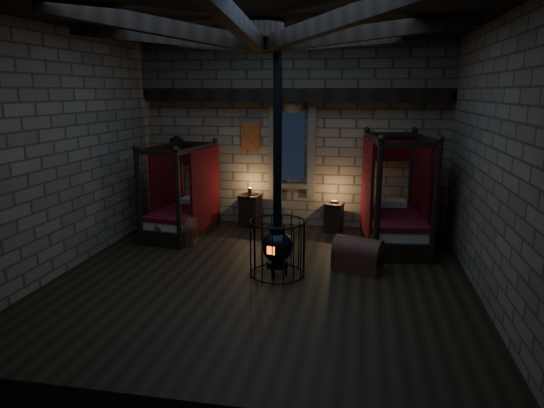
% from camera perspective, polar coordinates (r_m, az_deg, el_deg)
% --- Properties ---
extents(room, '(7.02, 7.02, 4.29)m').
position_cam_1_polar(room, '(7.97, -1.12, 17.53)').
color(room, black).
rests_on(room, ground).
extents(bed_left, '(1.25, 2.02, 2.00)m').
position_cam_1_polar(bed_left, '(10.96, -10.45, -1.02)').
color(bed_left, black).
rests_on(bed_left, ground).
extents(bed_right, '(1.39, 2.28, 2.26)m').
position_cam_1_polar(bed_right, '(10.33, 14.14, -1.70)').
color(bed_right, black).
rests_on(bed_right, ground).
extents(trunk_left, '(0.85, 0.59, 0.58)m').
position_cam_1_polar(trunk_left, '(10.38, -11.15, -3.20)').
color(trunk_left, '#592B1C').
rests_on(trunk_left, ground).
extents(trunk_right, '(0.96, 0.76, 0.61)m').
position_cam_1_polar(trunk_right, '(8.84, 10.09, -5.97)').
color(trunk_right, '#592B1C').
rests_on(trunk_right, ground).
extents(nightstand_left, '(0.55, 0.53, 0.94)m').
position_cam_1_polar(nightstand_left, '(11.44, -2.57, -0.73)').
color(nightstand_left, black).
rests_on(nightstand_left, ground).
extents(nightstand_right, '(0.48, 0.47, 0.72)m').
position_cam_1_polar(nightstand_right, '(11.11, 7.27, -1.54)').
color(nightstand_right, black).
rests_on(nightstand_right, ground).
extents(stove, '(0.97, 0.97, 4.05)m').
position_cam_1_polar(stove, '(8.34, 0.63, -4.51)').
color(stove, black).
rests_on(stove, ground).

